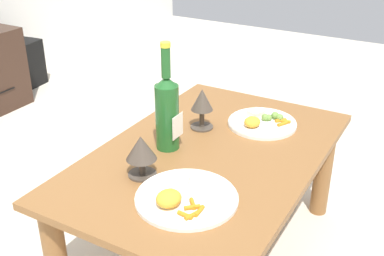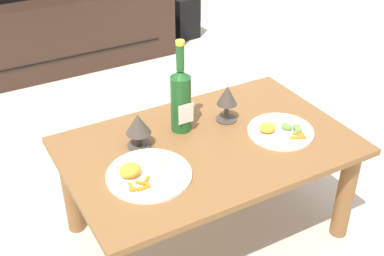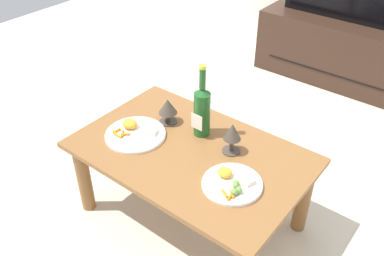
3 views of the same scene
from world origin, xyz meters
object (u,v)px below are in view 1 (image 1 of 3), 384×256
Objects in this scene: goblet_left at (141,150)px; goblet_right at (202,102)px; floor_speaker at (26,63)px; dinner_plate_left at (185,197)px; dining_table at (209,172)px; dinner_plate_right at (262,122)px; wine_bottle at (167,110)px.

goblet_right is at bearing -0.00° from goblet_left.
floor_speaker is 1.07× the size of dinner_plate_left.
dining_table is 0.26m from goblet_right.
floor_speaker is 1.23× the size of dinner_plate_right.
goblet_right is (0.15, 0.11, 0.18)m from dining_table.
dining_table is 0.31m from dinner_plate_left.
wine_bottle is 0.20m from goblet_right.
dinner_plate_right is at bearing -55.05° from goblet_right.
goblet_right is 0.60× the size of dinner_plate_right.
dinner_plate_right reaches higher than floor_speaker.
floor_speaker is 2.01m from goblet_right.
dinner_plate_right reaches higher than dining_table.
goblet_left is at bearing 73.69° from dinner_plate_left.
wine_bottle is at bearing 171.82° from goblet_right.
goblet_left is (-1.16, -1.81, 0.37)m from floor_speaker.
floor_speaker is 2.34× the size of goblet_left.
dinner_plate_left is (-0.24, -0.21, -0.13)m from wine_bottle.
dinner_plate_right is at bearing -0.25° from dinner_plate_left.
goblet_right is at bearing -118.84° from floor_speaker.
dining_table is at bearing -73.60° from wine_bottle.
dinner_plate_right is (0.32, -0.21, -0.13)m from wine_bottle.
goblet_right is 0.52× the size of dinner_plate_left.
goblet_right is (0.38, -0.00, 0.01)m from goblet_left.
goblet_left is 0.20m from dinner_plate_left.
dining_table is at bearing 13.90° from dinner_plate_left.
dinner_plate_left is at bearing -139.31° from wine_bottle.
floor_speaker is at bearing 57.30° from goblet_left.
dinner_plate_left is at bearing -157.23° from goblet_right.
wine_bottle is 2.74× the size of goblet_left.
goblet_left is (-0.19, -0.03, -0.05)m from wine_bottle.
floor_speaker is 2.18m from goblet_left.
floor_speaker is at bearing 66.66° from goblet_right.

